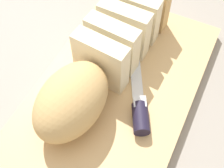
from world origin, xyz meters
TOP-DOWN VIEW (x-y plane):
  - ground_plane at (0.00, 0.00)m, footprint 3.00×3.00m
  - cutting_board at (0.00, 0.00)m, footprint 0.47×0.28m
  - bread_loaf at (0.02, 0.03)m, footprint 0.34×0.13m
  - bread_knife at (-0.00, -0.05)m, footprint 0.23×0.12m
  - crumb_near_knife at (-0.05, 0.01)m, footprint 0.01×0.01m
  - crumb_near_loaf at (0.05, 0.01)m, footprint 0.01×0.01m

SIDE VIEW (x-z plane):
  - ground_plane at x=0.00m, z-range 0.00..0.00m
  - cutting_board at x=0.00m, z-range 0.00..0.02m
  - crumb_near_knife at x=-0.05m, z-range 0.02..0.03m
  - crumb_near_loaf at x=0.05m, z-range 0.02..0.03m
  - bread_knife at x=0.00m, z-range 0.02..0.05m
  - bread_loaf at x=0.02m, z-range 0.02..0.12m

